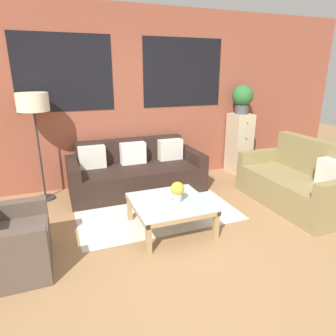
# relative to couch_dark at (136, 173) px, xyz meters

# --- Properties ---
(ground_plane) EXTENTS (16.00, 16.00, 0.00)m
(ground_plane) POSITION_rel_couch_dark_xyz_m (0.04, -1.95, -0.28)
(ground_plane) COLOR #9E754C
(wall_back_brick) EXTENTS (8.40, 0.09, 2.80)m
(wall_back_brick) POSITION_rel_couch_dark_xyz_m (0.04, 0.49, 1.12)
(wall_back_brick) COLOR brown
(wall_back_brick) RESTS_ON ground_plane
(rug) EXTENTS (2.11, 1.51, 0.00)m
(rug) POSITION_rel_couch_dark_xyz_m (0.04, -0.76, -0.28)
(rug) COLOR silver
(rug) RESTS_ON ground_plane
(couch_dark) EXTENTS (2.07, 0.88, 0.78)m
(couch_dark) POSITION_rel_couch_dark_xyz_m (0.00, 0.00, 0.00)
(couch_dark) COLOR black
(couch_dark) RESTS_ON ground_plane
(settee_vintage) EXTENTS (0.80, 1.64, 0.92)m
(settee_vintage) POSITION_rel_couch_dark_xyz_m (1.98, -1.36, 0.02)
(settee_vintage) COLOR olive
(settee_vintage) RESTS_ON ground_plane
(armchair_corner) EXTENTS (0.80, 0.81, 0.84)m
(armchair_corner) POSITION_rel_couch_dark_xyz_m (-1.75, -1.54, -0.01)
(armchair_corner) COLOR brown
(armchair_corner) RESTS_ON ground_plane
(coffee_table) EXTENTS (0.87, 0.87, 0.36)m
(coffee_table) POSITION_rel_couch_dark_xyz_m (0.04, -1.38, 0.03)
(coffee_table) COLOR silver
(coffee_table) RESTS_ON ground_plane
(floor_lamp) EXTENTS (0.43, 0.43, 1.55)m
(floor_lamp) POSITION_rel_couch_dark_xyz_m (-1.38, 0.13, 1.08)
(floor_lamp) COLOR #2D2D2D
(floor_lamp) RESTS_ON ground_plane
(drawer_cabinet) EXTENTS (0.35, 0.42, 1.09)m
(drawer_cabinet) POSITION_rel_couch_dark_xyz_m (2.05, 0.20, 0.26)
(drawer_cabinet) COLOR #C6B793
(drawer_cabinet) RESTS_ON ground_plane
(potted_plant) EXTENTS (0.38, 0.38, 0.51)m
(potted_plant) POSITION_rel_couch_dark_xyz_m (2.05, 0.20, 1.09)
(potted_plant) COLOR #47474C
(potted_plant) RESTS_ON drawer_cabinet
(flower_vase) EXTENTS (0.16, 0.16, 0.24)m
(flower_vase) POSITION_rel_couch_dark_xyz_m (0.12, -1.40, 0.22)
(flower_vase) COLOR #ADBCC6
(flower_vase) RESTS_ON coffee_table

